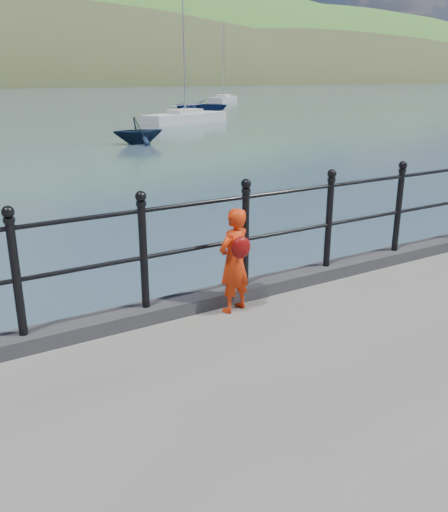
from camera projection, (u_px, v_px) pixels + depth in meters
ground at (193, 382)px, 6.28m from camera, size 600.00×600.00×0.00m
kerb at (198, 301)px, 5.82m from camera, size 60.00×0.30×0.15m
railing at (197, 234)px, 5.58m from camera, size 18.11×0.11×1.20m
far_shore at (5, 140)px, 226.46m from camera, size 830.00×200.00×156.00m
child at (234, 260)px, 5.60m from camera, size 0.46×0.37×1.11m
launch_blue at (202, 106)px, 53.14m from camera, size 6.11×6.13×1.05m
launch_navy at (138, 131)px, 27.70m from camera, size 2.80×2.49×1.36m
sailboat_far at (223, 100)px, 70.50m from camera, size 6.39×5.98×9.76m
sailboat_near at (185, 118)px, 40.02m from camera, size 7.30×4.02×9.57m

